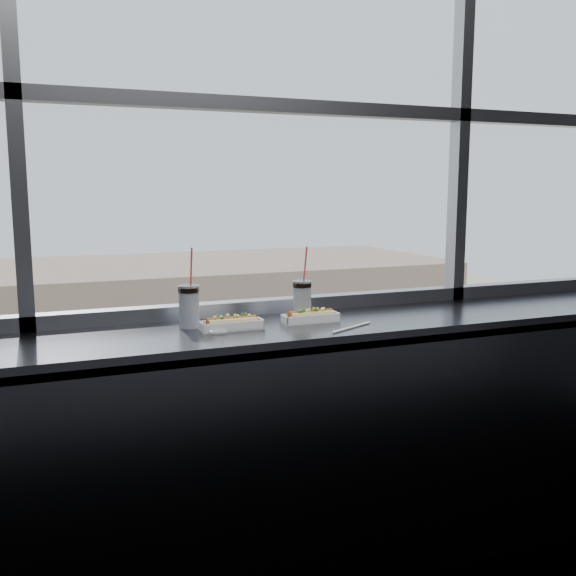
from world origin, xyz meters
name	(u,v)px	position (x,y,z in m)	size (l,w,h in m)	color
wall_back_lower	(269,429)	(0.00, 1.50, 0.55)	(6.00, 6.00, 0.00)	black
window_glass	(265,33)	(0.00, 1.52, 2.30)	(6.00, 6.00, 0.00)	silver
window_mullions	(267,32)	(0.00, 1.50, 2.30)	(6.00, 0.08, 2.40)	gray
counter	(291,331)	(0.00, 1.23, 1.07)	(6.00, 0.55, 0.06)	slate
counter_fascia	(316,476)	(0.00, 0.97, 0.55)	(6.00, 0.04, 1.04)	slate
hotdog_tray_left	(232,323)	(-0.26, 1.21, 1.12)	(0.25, 0.09, 0.06)	white
hotdog_tray_right	(311,316)	(0.09, 1.23, 1.12)	(0.24, 0.08, 0.06)	white
soda_cup_left	(189,304)	(-0.40, 1.32, 1.19)	(0.09, 0.09, 0.32)	white
soda_cup_right	(302,298)	(0.08, 1.31, 1.19)	(0.08, 0.08, 0.31)	white
loose_straw	(352,327)	(0.19, 1.06, 1.10)	(0.01, 0.01, 0.25)	white
wrapper	(218,332)	(-0.33, 1.15, 1.11)	(0.09, 0.06, 0.02)	silver
plaza_ground	(54,373)	(0.00, 45.00, -11.00)	(120.00, 120.00, 0.00)	#C1B899
street_asphalt	(78,544)	(0.00, 21.50, -10.97)	(80.00, 10.00, 0.06)	black
far_sidewalk	(66,459)	(0.00, 29.50, -10.98)	(80.00, 6.00, 0.04)	#C1B899
far_building	(53,333)	(0.00, 39.50, -7.00)	(50.00, 14.00, 8.00)	tan
car_near_e	(448,498)	(13.01, 17.50, -9.80)	(6.83, 2.84, 2.28)	#604BB2
car_far_b	(79,468)	(0.37, 25.50, -9.84)	(6.62, 2.76, 2.21)	maroon
car_near_d	(342,523)	(8.56, 17.50, -9.89)	(6.31, 2.63, 2.10)	silver
car_far_c	(313,436)	(11.05, 25.50, -10.02)	(5.54, 2.31, 1.85)	white
car_near_c	(136,568)	(1.47, 17.50, -9.90)	(6.25, 2.61, 2.08)	#A03216
pedestrian_d	(225,420)	(7.62, 28.74, -9.83)	(1.00, 0.75, 2.25)	#66605B
pedestrian_c	(147,427)	(3.81, 29.26, -9.89)	(0.96, 0.72, 2.15)	#66605B
pedestrian_b	(27,448)	(-1.67, 29.06, -10.02)	(0.83, 0.63, 1.88)	#66605B
tree_center	(104,378)	(1.88, 29.50, -7.25)	(3.54, 3.54, 5.52)	#47382B
tree_right	(274,365)	(10.57, 29.50, -7.48)	(3.33, 3.33, 5.20)	#47382B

